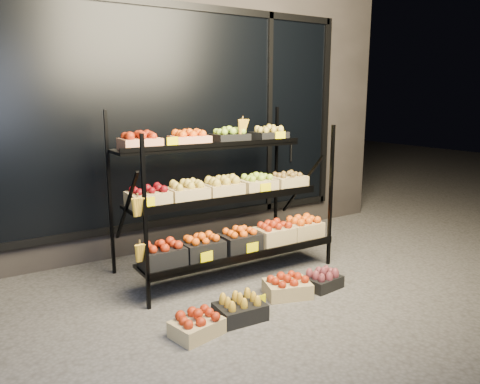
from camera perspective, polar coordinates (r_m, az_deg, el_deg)
ground at (r=4.49m, az=2.38°, el=-11.85°), size 24.00×24.00×0.00m
building at (r=6.42m, az=-10.88°, el=11.09°), size 6.00×2.08×3.50m
display_rack at (r=4.73m, az=-1.77°, el=-0.61°), size 2.18×1.02×1.66m
tag_floor_a at (r=4.03m, az=2.35°, el=-13.84°), size 0.13×0.01×0.12m
floor_crate_left at (r=3.70m, az=-5.29°, el=-15.78°), size 0.42×0.35×0.19m
floor_crate_midleft at (r=3.92m, az=0.00°, el=-14.01°), size 0.40×0.31×0.20m
floor_crate_midright at (r=4.36m, az=5.79°, el=-11.33°), size 0.47×0.40×0.20m
floor_crate_right at (r=4.57m, az=10.07°, el=-10.47°), size 0.36×0.29×0.18m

